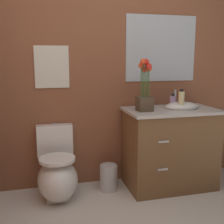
{
  "coord_description": "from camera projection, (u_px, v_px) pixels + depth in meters",
  "views": [
    {
      "loc": [
        -0.72,
        -1.26,
        1.34
      ],
      "look_at": [
        -0.05,
        1.33,
        0.84
      ],
      "focal_mm": 46.02,
      "sensor_mm": 36.0,
      "label": 1
    }
  ],
  "objects": [
    {
      "name": "toilet",
      "position": [
        57.0,
        174.0,
        2.78
      ],
      "size": [
        0.38,
        0.59,
        0.69
      ],
      "color": "white",
      "rests_on": "ground_plane"
    },
    {
      "name": "wall_poster",
      "position": [
        52.0,
        67.0,
        2.85
      ],
      "size": [
        0.34,
        0.01,
        0.42
      ],
      "primitive_type": "cube",
      "color": "silver"
    },
    {
      "name": "wall_mirror",
      "position": [
        161.0,
        49.0,
        3.1
      ],
      "size": [
        0.8,
        0.01,
        0.7
      ],
      "primitive_type": "cube",
      "color": "#B2BCC6"
    },
    {
      "name": "lotion_bottle",
      "position": [
        181.0,
        100.0,
        2.87
      ],
      "size": [
        0.06,
        0.06,
        0.21
      ],
      "color": "beige",
      "rests_on": "vanity_cabinet"
    },
    {
      "name": "trash_bin",
      "position": [
        109.0,
        177.0,
        2.96
      ],
      "size": [
        0.18,
        0.18,
        0.27
      ],
      "color": "#B7B7BC",
      "rests_on": "ground_plane"
    },
    {
      "name": "flower_vase",
      "position": [
        145.0,
        92.0,
        2.79
      ],
      "size": [
        0.14,
        0.14,
        0.51
      ],
      "color": "#4C3D2D",
      "rests_on": "vanity_cabinet"
    },
    {
      "name": "vanity_cabinet",
      "position": [
        170.0,
        147.0,
        3.01
      ],
      "size": [
        0.94,
        0.56,
        1.02
      ],
      "color": "brown",
      "rests_on": "ground_plane"
    },
    {
      "name": "soap_bottle",
      "position": [
        173.0,
        101.0,
        3.02
      ],
      "size": [
        0.06,
        0.06,
        0.15
      ],
      "color": "#B28CBF",
      "rests_on": "vanity_cabinet"
    },
    {
      "name": "wall_back",
      "position": [
        125.0,
        67.0,
        3.07
      ],
      "size": [
        3.93,
        0.05,
        2.5
      ],
      "primitive_type": "cube",
      "color": "brown",
      "rests_on": "ground_plane"
    }
  ]
}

